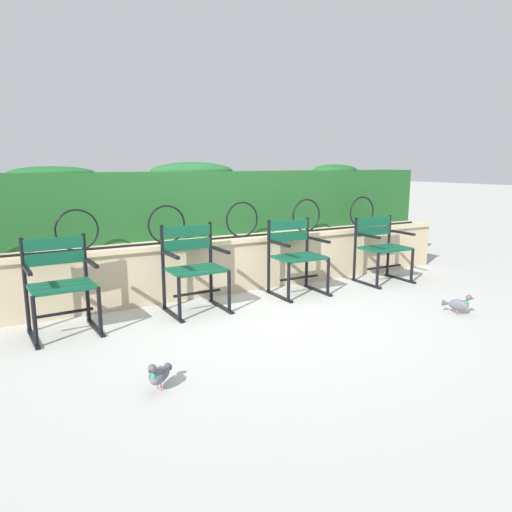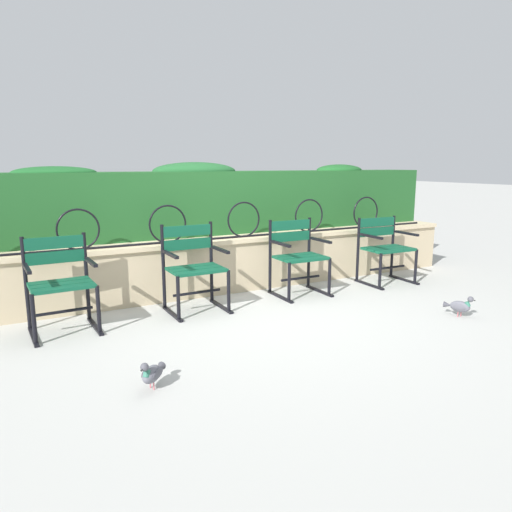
{
  "view_description": "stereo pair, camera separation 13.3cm",
  "coord_description": "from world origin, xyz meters",
  "px_view_note": "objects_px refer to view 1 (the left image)",
  "views": [
    {
      "loc": [
        -2.36,
        -4.1,
        1.49
      ],
      "look_at": [
        0.0,
        0.1,
        0.55
      ],
      "focal_mm": 33.22,
      "sensor_mm": 36.0,
      "label": 1
    },
    {
      "loc": [
        -2.24,
        -4.16,
        1.49
      ],
      "look_at": [
        0.0,
        0.1,
        0.55
      ],
      "focal_mm": 33.22,
      "sensor_mm": 36.0,
      "label": 2
    }
  ],
  "objects_px": {
    "park_chair_rightmost": "(381,246)",
    "pigeon_near_chairs": "(458,304)",
    "park_chair_centre_left": "(194,266)",
    "park_chair_centre_right": "(296,254)",
    "park_chair_leftmost": "(60,282)",
    "pigeon_far_side": "(159,374)"
  },
  "relations": [
    {
      "from": "park_chair_leftmost",
      "to": "pigeon_near_chairs",
      "type": "bearing_deg",
      "value": -21.85
    },
    {
      "from": "pigeon_far_side",
      "to": "park_chair_leftmost",
      "type": "bearing_deg",
      "value": 104.99
    },
    {
      "from": "park_chair_leftmost",
      "to": "pigeon_far_side",
      "type": "height_order",
      "value": "park_chair_leftmost"
    },
    {
      "from": "park_chair_leftmost",
      "to": "park_chair_centre_right",
      "type": "height_order",
      "value": "same"
    },
    {
      "from": "park_chair_leftmost",
      "to": "pigeon_far_side",
      "type": "relative_size",
      "value": 3.61
    },
    {
      "from": "park_chair_leftmost",
      "to": "park_chair_centre_right",
      "type": "xyz_separation_m",
      "value": [
        2.56,
        0.07,
        0.0
      ]
    },
    {
      "from": "park_chair_centre_left",
      "to": "park_chair_centre_right",
      "type": "distance_m",
      "value": 1.28
    },
    {
      "from": "park_chair_rightmost",
      "to": "pigeon_near_chairs",
      "type": "height_order",
      "value": "park_chair_rightmost"
    },
    {
      "from": "park_chair_rightmost",
      "to": "pigeon_far_side",
      "type": "relative_size",
      "value": 3.45
    },
    {
      "from": "park_chair_centre_left",
      "to": "park_chair_centre_right",
      "type": "relative_size",
      "value": 1.03
    },
    {
      "from": "park_chair_leftmost",
      "to": "park_chair_rightmost",
      "type": "bearing_deg",
      "value": 0.35
    },
    {
      "from": "park_chair_centre_right",
      "to": "pigeon_near_chairs",
      "type": "height_order",
      "value": "park_chair_centre_right"
    },
    {
      "from": "pigeon_far_side",
      "to": "park_chair_rightmost",
      "type": "bearing_deg",
      "value": 23.96
    },
    {
      "from": "park_chair_centre_left",
      "to": "park_chair_rightmost",
      "type": "height_order",
      "value": "park_chair_centre_left"
    },
    {
      "from": "park_chair_leftmost",
      "to": "park_chair_centre_right",
      "type": "bearing_deg",
      "value": 1.62
    },
    {
      "from": "park_chair_leftmost",
      "to": "pigeon_near_chairs",
      "type": "relative_size",
      "value": 3.11
    },
    {
      "from": "pigeon_far_side",
      "to": "pigeon_near_chairs",
      "type": "bearing_deg",
      "value": 1.7
    },
    {
      "from": "park_chair_centre_right",
      "to": "pigeon_near_chairs",
      "type": "bearing_deg",
      "value": -57.12
    },
    {
      "from": "park_chair_leftmost",
      "to": "park_chair_rightmost",
      "type": "relative_size",
      "value": 1.05
    },
    {
      "from": "park_chair_centre_right",
      "to": "park_chair_leftmost",
      "type": "bearing_deg",
      "value": -178.38
    },
    {
      "from": "park_chair_leftmost",
      "to": "pigeon_near_chairs",
      "type": "height_order",
      "value": "park_chair_leftmost"
    },
    {
      "from": "park_chair_leftmost",
      "to": "park_chair_centre_left",
      "type": "distance_m",
      "value": 1.28
    }
  ]
}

